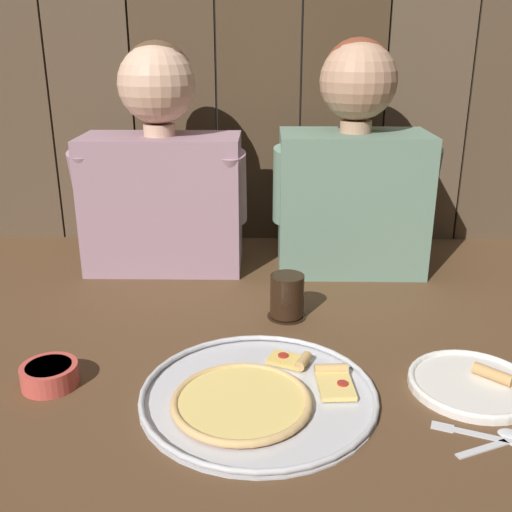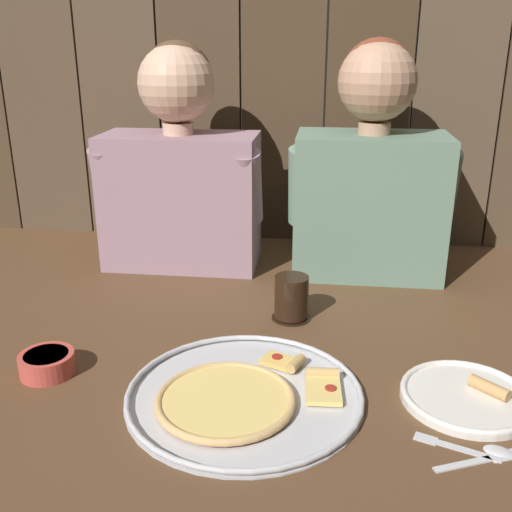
{
  "view_description": "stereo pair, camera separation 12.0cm",
  "coord_description": "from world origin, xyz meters",
  "px_view_note": "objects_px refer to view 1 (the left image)",
  "views": [
    {
      "loc": [
        0.02,
        -1.02,
        0.59
      ],
      "look_at": [
        0.0,
        0.1,
        0.18
      ],
      "focal_mm": 41.8,
      "sensor_mm": 36.0,
      "label": 1
    },
    {
      "loc": [
        0.14,
        -1.01,
        0.59
      ],
      "look_at": [
        0.0,
        0.1,
        0.18
      ],
      "focal_mm": 41.8,
      "sensor_mm": 36.0,
      "label": 2
    }
  ],
  "objects_px": {
    "dipping_bowl": "(49,374)",
    "diner_left": "(161,168)",
    "pizza_tray": "(255,396)",
    "diner_right": "(353,168)",
    "dinner_plate": "(473,383)",
    "drinking_glass": "(287,297)"
  },
  "relations": [
    {
      "from": "dinner_plate",
      "to": "pizza_tray",
      "type": "bearing_deg",
      "value": -173.3
    },
    {
      "from": "pizza_tray",
      "to": "drinking_glass",
      "type": "relative_size",
      "value": 4.13
    },
    {
      "from": "drinking_glass",
      "to": "dipping_bowl",
      "type": "distance_m",
      "value": 0.52
    },
    {
      "from": "pizza_tray",
      "to": "dinner_plate",
      "type": "bearing_deg",
      "value": 6.7
    },
    {
      "from": "drinking_glass",
      "to": "dipping_bowl",
      "type": "xyz_separation_m",
      "value": [
        -0.44,
        -0.29,
        -0.03
      ]
    },
    {
      "from": "pizza_tray",
      "to": "diner_right",
      "type": "bearing_deg",
      "value": 69.34
    },
    {
      "from": "diner_left",
      "to": "diner_right",
      "type": "bearing_deg",
      "value": -0.02
    },
    {
      "from": "dipping_bowl",
      "to": "diner_right",
      "type": "relative_size",
      "value": 0.17
    },
    {
      "from": "pizza_tray",
      "to": "dinner_plate",
      "type": "height_order",
      "value": "dinner_plate"
    },
    {
      "from": "dinner_plate",
      "to": "dipping_bowl",
      "type": "height_order",
      "value": "dipping_bowl"
    },
    {
      "from": "pizza_tray",
      "to": "diner_right",
      "type": "xyz_separation_m",
      "value": [
        0.24,
        0.65,
        0.27
      ]
    },
    {
      "from": "dinner_plate",
      "to": "diner_left",
      "type": "bearing_deg",
      "value": 137.05
    },
    {
      "from": "drinking_glass",
      "to": "diner_right",
      "type": "xyz_separation_m",
      "value": [
        0.18,
        0.32,
        0.23
      ]
    },
    {
      "from": "pizza_tray",
      "to": "dinner_plate",
      "type": "distance_m",
      "value": 0.39
    },
    {
      "from": "diner_left",
      "to": "dinner_plate",
      "type": "bearing_deg",
      "value": -42.95
    },
    {
      "from": "dinner_plate",
      "to": "diner_left",
      "type": "distance_m",
      "value": 0.92
    },
    {
      "from": "pizza_tray",
      "to": "diner_left",
      "type": "xyz_separation_m",
      "value": [
        -0.26,
        0.65,
        0.26
      ]
    },
    {
      "from": "dipping_bowl",
      "to": "diner_left",
      "type": "distance_m",
      "value": 0.66
    },
    {
      "from": "dinner_plate",
      "to": "dipping_bowl",
      "type": "relative_size",
      "value": 2.21
    },
    {
      "from": "dipping_bowl",
      "to": "diner_right",
      "type": "xyz_separation_m",
      "value": [
        0.62,
        0.6,
        0.25
      ]
    },
    {
      "from": "diner_right",
      "to": "dipping_bowl",
      "type": "bearing_deg",
      "value": -135.59
    },
    {
      "from": "dipping_bowl",
      "to": "diner_right",
      "type": "distance_m",
      "value": 0.9
    }
  ]
}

